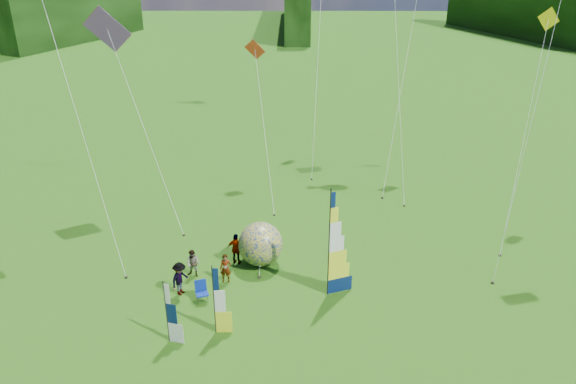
{
  "coord_description": "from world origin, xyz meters",
  "views": [
    {
      "loc": [
        -0.84,
        -19.23,
        16.41
      ],
      "look_at": [
        -1.0,
        4.0,
        5.5
      ],
      "focal_mm": 35.0,
      "sensor_mm": 36.0,
      "label": 1
    }
  ],
  "objects_px": {
    "bol_inflatable": "(260,244)",
    "feather_banner_main": "(329,246)",
    "spectator_b": "(193,263)",
    "side_banner_far": "(166,313)",
    "camp_chair": "(202,292)",
    "side_banner_left": "(214,301)",
    "spectator_c": "(180,279)",
    "spectator_a": "(226,268)",
    "spectator_d": "(236,249)",
    "kite_whale": "(396,6)"
  },
  "relations": [
    {
      "from": "feather_banner_main",
      "to": "camp_chair",
      "type": "bearing_deg",
      "value": 164.87
    },
    {
      "from": "feather_banner_main",
      "to": "spectator_a",
      "type": "height_order",
      "value": "feather_banner_main"
    },
    {
      "from": "spectator_c",
      "to": "side_banner_left",
      "type": "bearing_deg",
      "value": -117.0
    },
    {
      "from": "spectator_a",
      "to": "spectator_c",
      "type": "xyz_separation_m",
      "value": [
        -2.12,
        -1.09,
        0.1
      ]
    },
    {
      "from": "side_banner_far",
      "to": "spectator_d",
      "type": "height_order",
      "value": "side_banner_far"
    },
    {
      "from": "feather_banner_main",
      "to": "spectator_c",
      "type": "distance_m",
      "value": 7.49
    },
    {
      "from": "side_banner_far",
      "to": "bol_inflatable",
      "type": "bearing_deg",
      "value": 75.01
    },
    {
      "from": "spectator_c",
      "to": "camp_chair",
      "type": "relative_size",
      "value": 1.65
    },
    {
      "from": "spectator_c",
      "to": "spectator_d",
      "type": "distance_m",
      "value": 3.77
    },
    {
      "from": "spectator_d",
      "to": "kite_whale",
      "type": "xyz_separation_m",
      "value": [
        9.91,
        13.38,
        10.86
      ]
    },
    {
      "from": "spectator_d",
      "to": "kite_whale",
      "type": "distance_m",
      "value": 19.88
    },
    {
      "from": "spectator_d",
      "to": "camp_chair",
      "type": "distance_m",
      "value": 3.72
    },
    {
      "from": "side_banner_left",
      "to": "spectator_a",
      "type": "xyz_separation_m",
      "value": [
        0.03,
        4.03,
        -0.92
      ]
    },
    {
      "from": "side_banner_left",
      "to": "spectator_d",
      "type": "bearing_deg",
      "value": 85.82
    },
    {
      "from": "spectator_b",
      "to": "spectator_d",
      "type": "distance_m",
      "value": 2.47
    },
    {
      "from": "feather_banner_main",
      "to": "spectator_a",
      "type": "distance_m",
      "value": 5.61
    },
    {
      "from": "kite_whale",
      "to": "side_banner_far",
      "type": "bearing_deg",
      "value": -114.82
    },
    {
      "from": "spectator_b",
      "to": "spectator_d",
      "type": "relative_size",
      "value": 0.85
    },
    {
      "from": "spectator_b",
      "to": "camp_chair",
      "type": "distance_m",
      "value": 2.35
    },
    {
      "from": "bol_inflatable",
      "to": "spectator_b",
      "type": "relative_size",
      "value": 1.58
    },
    {
      "from": "side_banner_far",
      "to": "kite_whale",
      "type": "bearing_deg",
      "value": 73.15
    },
    {
      "from": "spectator_b",
      "to": "spectator_c",
      "type": "bearing_deg",
      "value": -87.28
    },
    {
      "from": "side_banner_far",
      "to": "spectator_d",
      "type": "distance_m",
      "value": 6.81
    },
    {
      "from": "spectator_a",
      "to": "camp_chair",
      "type": "bearing_deg",
      "value": -118.32
    },
    {
      "from": "kite_whale",
      "to": "feather_banner_main",
      "type": "bearing_deg",
      "value": -100.58
    },
    {
      "from": "side_banner_left",
      "to": "spectator_d",
      "type": "relative_size",
      "value": 1.9
    },
    {
      "from": "side_banner_far",
      "to": "side_banner_left",
      "type": "bearing_deg",
      "value": 31.75
    },
    {
      "from": "bol_inflatable",
      "to": "spectator_d",
      "type": "relative_size",
      "value": 1.33
    },
    {
      "from": "spectator_c",
      "to": "spectator_d",
      "type": "height_order",
      "value": "spectator_d"
    },
    {
      "from": "spectator_b",
      "to": "spectator_a",
      "type": "bearing_deg",
      "value": 0.16
    },
    {
      "from": "feather_banner_main",
      "to": "spectator_c",
      "type": "height_order",
      "value": "feather_banner_main"
    },
    {
      "from": "spectator_a",
      "to": "camp_chair",
      "type": "relative_size",
      "value": 1.47
    },
    {
      "from": "feather_banner_main",
      "to": "spectator_b",
      "type": "distance_m",
      "value": 7.34
    },
    {
      "from": "spectator_c",
      "to": "spectator_d",
      "type": "xyz_separation_m",
      "value": [
        2.52,
        2.81,
        0.01
      ]
    },
    {
      "from": "bol_inflatable",
      "to": "feather_banner_main",
      "type": "bearing_deg",
      "value": -39.53
    },
    {
      "from": "spectator_b",
      "to": "spectator_d",
      "type": "xyz_separation_m",
      "value": [
        2.14,
        1.22,
        0.14
      ]
    },
    {
      "from": "spectator_a",
      "to": "spectator_d",
      "type": "height_order",
      "value": "spectator_d"
    },
    {
      "from": "spectator_a",
      "to": "side_banner_far",
      "type": "bearing_deg",
      "value": -112.19
    },
    {
      "from": "spectator_c",
      "to": "camp_chair",
      "type": "distance_m",
      "value": 1.35
    },
    {
      "from": "bol_inflatable",
      "to": "spectator_a",
      "type": "xyz_separation_m",
      "value": [
        -1.69,
        -1.75,
        -0.41
      ]
    },
    {
      "from": "side_banner_left",
      "to": "spectator_d",
      "type": "xyz_separation_m",
      "value": [
        0.43,
        5.75,
        -0.81
      ]
    },
    {
      "from": "camp_chair",
      "to": "spectator_d",
      "type": "bearing_deg",
      "value": 48.95
    },
    {
      "from": "side_banner_left",
      "to": "spectator_c",
      "type": "height_order",
      "value": "side_banner_left"
    },
    {
      "from": "side_banner_far",
      "to": "camp_chair",
      "type": "xyz_separation_m",
      "value": [
        1.03,
        2.9,
        -0.98
      ]
    },
    {
      "from": "side_banner_left",
      "to": "bol_inflatable",
      "type": "xyz_separation_m",
      "value": [
        1.72,
        5.78,
        -0.51
      ]
    },
    {
      "from": "feather_banner_main",
      "to": "side_banner_left",
      "type": "relative_size",
      "value": 1.64
    },
    {
      "from": "feather_banner_main",
      "to": "spectator_d",
      "type": "relative_size",
      "value": 3.12
    },
    {
      "from": "spectator_d",
      "to": "spectator_c",
      "type": "bearing_deg",
      "value": 60.61
    },
    {
      "from": "side_banner_far",
      "to": "camp_chair",
      "type": "height_order",
      "value": "side_banner_far"
    },
    {
      "from": "side_banner_far",
      "to": "bol_inflatable",
      "type": "xyz_separation_m",
      "value": [
        3.7,
        6.37,
        -0.32
      ]
    }
  ]
}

